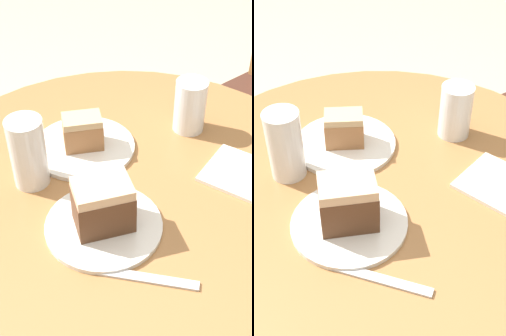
% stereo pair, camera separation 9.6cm
% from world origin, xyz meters
% --- Properties ---
extents(table, '(0.96, 0.96, 0.73)m').
position_xyz_m(table, '(0.00, 0.00, 0.52)').
color(table, '#9E6B3D').
rests_on(table, ground_plane).
extents(plate_near, '(0.22, 0.22, 0.01)m').
position_xyz_m(plate_near, '(0.06, -0.12, 0.74)').
color(plate_near, silver).
rests_on(plate_near, table).
extents(plate_far, '(0.23, 0.23, 0.01)m').
position_xyz_m(plate_far, '(-0.15, 0.02, 0.74)').
color(plate_far, silver).
rests_on(plate_far, table).
extents(cake_slice_near, '(0.12, 0.13, 0.10)m').
position_xyz_m(cake_slice_near, '(0.06, -0.12, 0.79)').
color(cake_slice_near, brown).
rests_on(cake_slice_near, plate_near).
extents(cake_slice_far, '(0.10, 0.11, 0.08)m').
position_xyz_m(cake_slice_far, '(-0.15, 0.02, 0.78)').
color(cake_slice_far, '#9E6B42').
rests_on(cake_slice_far, plate_far).
extents(glass_lemonade, '(0.07, 0.07, 0.15)m').
position_xyz_m(glass_lemonade, '(-0.15, -0.13, 0.80)').
color(glass_lemonade, beige).
rests_on(glass_lemonade, table).
extents(glass_water, '(0.07, 0.07, 0.13)m').
position_xyz_m(glass_water, '(-0.03, 0.25, 0.79)').
color(glass_water, silver).
rests_on(glass_water, table).
extents(napkin_stack, '(0.16, 0.16, 0.01)m').
position_xyz_m(napkin_stack, '(0.16, 0.19, 0.73)').
color(napkin_stack, silver).
rests_on(napkin_stack, table).
extents(fork, '(0.17, 0.11, 0.00)m').
position_xyz_m(fork, '(0.19, -0.16, 0.73)').
color(fork, silver).
rests_on(fork, table).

